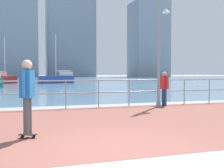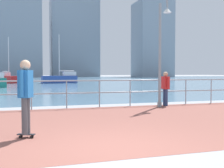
# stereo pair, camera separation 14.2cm
# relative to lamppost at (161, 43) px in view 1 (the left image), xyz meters

# --- Properties ---
(ground) EXTENTS (220.00, 220.00, 0.00)m
(ground) POSITION_rel_lamppost_xyz_m (-4.09, 34.03, -2.79)
(ground) COLOR gray
(brick_paving) EXTENTS (28.00, 7.14, 0.01)m
(brick_paving) POSITION_rel_lamppost_xyz_m (-4.09, -3.05, -2.79)
(brick_paving) COLOR brown
(brick_paving) RESTS_ON ground
(harbor_water) EXTENTS (180.00, 88.00, 0.00)m
(harbor_water) POSITION_rel_lamppost_xyz_m (-4.09, 45.52, -2.79)
(harbor_water) COLOR slate
(harbor_water) RESTS_ON ground
(waterfront_railing) EXTENTS (25.25, 0.06, 1.18)m
(waterfront_railing) POSITION_rel_lamppost_xyz_m (-4.09, 0.52, -1.98)
(waterfront_railing) COLOR #8C99A3
(waterfront_railing) RESTS_ON ground
(lamppost) EXTENTS (0.75, 0.54, 5.04)m
(lamppost) POSITION_rel_lamppost_xyz_m (0.00, 0.00, 0.00)
(lamppost) COLOR gray
(lamppost) RESTS_ON ground
(skateboarder) EXTENTS (0.41, 0.55, 1.77)m
(skateboarder) POSITION_rel_lamppost_xyz_m (-5.68, -4.46, -1.72)
(skateboarder) COLOR black
(skateboarder) RESTS_ON ground
(bystander) EXTENTS (0.26, 0.55, 1.52)m
(bystander) POSITION_rel_lamppost_xyz_m (0.26, 0.17, -1.91)
(bystander) COLOR navy
(bystander) RESTS_ON ground
(sailboat_navy) EXTENTS (4.96, 2.02, 6.78)m
(sailboat_navy) POSITION_rel_lamppost_xyz_m (-1.14, 28.56, -2.14)
(sailboat_navy) COLOR #284799
(sailboat_navy) RESTS_ON ground
(sailboat_blue) EXTENTS (3.40, 4.79, 6.52)m
(sailboat_blue) POSITION_rel_lamppost_xyz_m (-8.20, 31.45, -2.17)
(sailboat_blue) COLOR #B21E1E
(sailboat_blue) RESTS_ON ground
(tower_concrete) EXTENTS (11.87, 10.86, 27.76)m
(tower_concrete) POSITION_rel_lamppost_xyz_m (36.34, 78.76, 10.26)
(tower_concrete) COLOR #8493A3
(tower_concrete) RESTS_ON ground
(tower_steel) EXTENTS (16.17, 11.85, 41.20)m
(tower_steel) POSITION_rel_lamppost_xyz_m (-8.80, 89.05, 16.98)
(tower_steel) COLOR #8493A3
(tower_steel) RESTS_ON ground
(tower_glass) EXTENTS (17.40, 13.33, 31.13)m
(tower_glass) POSITION_rel_lamppost_xyz_m (11.68, 96.07, 11.95)
(tower_glass) COLOR #8493A3
(tower_glass) RESTS_ON ground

